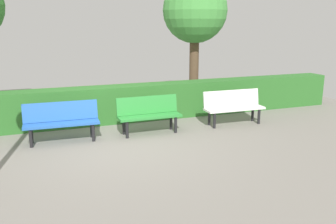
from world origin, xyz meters
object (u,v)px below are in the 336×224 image
object	(u,v)px
bench_white	(233,105)
bench_green	(149,113)
tree_near	(195,12)
bench_blue	(61,120)

from	to	relation	value
bench_white	bench_green	bearing A→B (deg)	1.31
bench_green	tree_near	bearing A→B (deg)	-130.81
bench_white	tree_near	size ratio (longest dim) A/B	0.40
bench_blue	bench_green	bearing A→B (deg)	-179.81
bench_green	bench_blue	xyz separation A→B (m)	(1.97, -0.06, 0.00)
bench_blue	tree_near	size ratio (longest dim) A/B	0.41
bench_white	bench_green	distance (m)	2.26
tree_near	bench_blue	bearing A→B (deg)	32.48
bench_white	bench_green	size ratio (longest dim) A/B	1.06
bench_blue	tree_near	distance (m)	5.77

